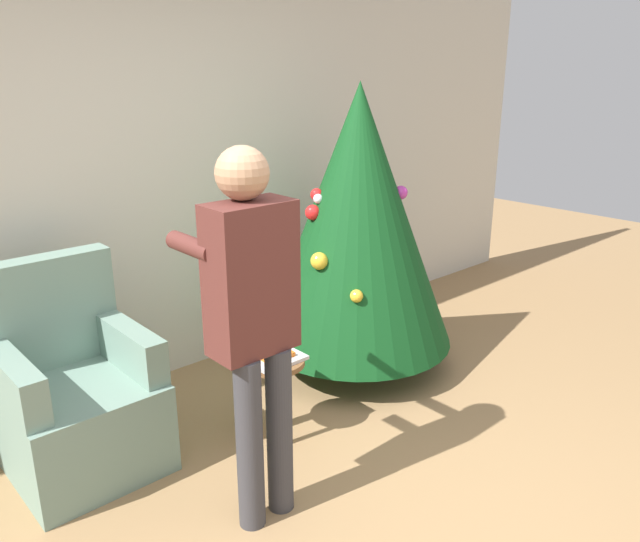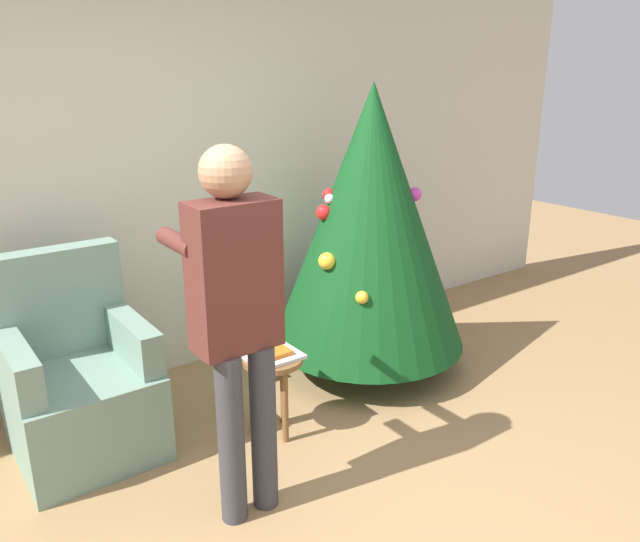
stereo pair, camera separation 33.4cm
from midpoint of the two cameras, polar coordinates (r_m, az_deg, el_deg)
name	(u,v)px [view 1 (the left image)]	position (r m, az deg, el deg)	size (l,w,h in m)	color
wall_back	(127,177)	(4.03, -19.52, 8.09)	(8.00, 0.06, 2.70)	beige
christmas_tree	(358,217)	(4.06, 1.12, 4.89)	(1.29, 1.29, 1.91)	brown
armchair	(75,398)	(3.55, -24.10, -10.66)	(0.69, 0.74, 1.07)	gray
person_standing	(253,310)	(2.67, -9.76, -3.60)	(0.39, 0.57, 1.69)	#38383D
side_stool	(275,375)	(3.48, -6.96, -9.48)	(0.33, 0.33, 0.47)	brown
laptop	(274,358)	(3.44, -7.03, -7.94)	(0.29, 0.25, 0.02)	silver
book	(274,354)	(3.43, -7.04, -7.61)	(0.17, 0.16, 0.02)	orange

